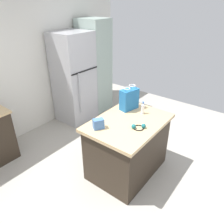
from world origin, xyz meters
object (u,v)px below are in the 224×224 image
(kitchen_island, at_px, (128,146))
(ear_defenders, at_px, (139,127))
(tall_cabinet, at_px, (95,67))
(small_box, at_px, (98,124))
(bottle, at_px, (143,108))
(shopping_bag, at_px, (129,99))
(refrigerator, at_px, (74,78))

(kitchen_island, bearing_deg, ear_defenders, -110.03)
(tall_cabinet, relative_size, small_box, 14.60)
(kitchen_island, relative_size, tall_cabinet, 0.58)
(small_box, xyz_separation_m, bottle, (0.73, -0.26, 0.02))
(small_box, height_order, bottle, bottle)
(kitchen_island, xyz_separation_m, ear_defenders, (-0.08, -0.21, 0.47))
(tall_cabinet, relative_size, bottle, 10.47)
(tall_cabinet, height_order, shopping_bag, tall_cabinet)
(ear_defenders, bearing_deg, small_box, 127.69)
(refrigerator, height_order, shopping_bag, refrigerator)
(small_box, xyz_separation_m, ear_defenders, (0.33, -0.43, -0.05))
(tall_cabinet, relative_size, shopping_bag, 5.56)
(kitchen_island, bearing_deg, refrigerator, 68.77)
(shopping_bag, relative_size, ear_defenders, 1.78)
(kitchen_island, xyz_separation_m, tall_cabinet, (1.40, 1.88, 0.59))
(small_box, bearing_deg, tall_cabinet, 42.78)
(refrigerator, distance_m, small_box, 2.02)
(tall_cabinet, distance_m, small_box, 2.46)
(tall_cabinet, relative_size, ear_defenders, 9.88)
(tall_cabinet, bearing_deg, ear_defenders, -125.08)
(small_box, bearing_deg, bottle, -19.34)
(kitchen_island, distance_m, refrigerator, 2.08)
(kitchen_island, relative_size, small_box, 8.51)
(bottle, bearing_deg, tall_cabinet, 60.80)
(shopping_bag, distance_m, bottle, 0.27)
(refrigerator, distance_m, ear_defenders, 2.25)
(shopping_bag, bearing_deg, ear_defenders, -133.44)
(kitchen_island, xyz_separation_m, refrigerator, (0.73, 1.88, 0.49))
(small_box, bearing_deg, ear_defenders, -52.31)
(kitchen_island, height_order, ear_defenders, ear_defenders)
(refrigerator, height_order, bottle, refrigerator)
(refrigerator, height_order, ear_defenders, refrigerator)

